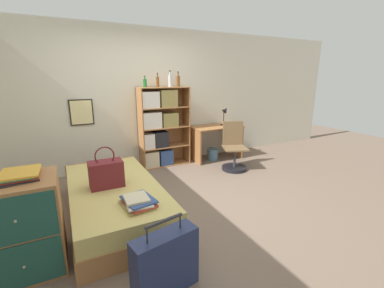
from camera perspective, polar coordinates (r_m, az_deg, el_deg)
name	(u,v)px	position (r m, az deg, el deg)	size (l,w,h in m)	color
ground_plane	(171,203)	(3.70, -4.73, -12.84)	(14.00, 14.00, 0.00)	#756051
wall_back	(133,99)	(5.00, -12.98, 9.65)	(10.00, 0.09, 2.60)	beige
bed	(115,200)	(3.45, -16.79, -11.73)	(1.05, 2.08, 0.43)	#A36B3D
handbag	(106,173)	(3.25, -18.53, -6.23)	(0.39, 0.23, 0.50)	maroon
book_stack_on_bed	(138,202)	(2.75, -11.95, -12.43)	(0.35, 0.40, 0.10)	#99894C
suitcase	(165,263)	(2.28, -5.92, -24.84)	(0.57, 0.29, 0.66)	navy
dresser	(24,226)	(2.80, -33.28, -15.07)	(0.61, 0.58, 0.87)	#A36B3D
magazine_pile_on_dresser	(20,175)	(2.66, -33.97, -5.70)	(0.33, 0.38, 0.06)	#232328
bookcase	(159,127)	(4.98, -7.28, 3.76)	(0.95, 0.35, 1.53)	#A36B3D
bottle_green	(145,83)	(4.85, -10.42, 13.23)	(0.06, 0.06, 0.20)	#1E6B2D
bottle_brown	(158,82)	(4.91, -7.64, 13.60)	(0.06, 0.06, 0.26)	brown
bottle_clear	(170,81)	(4.94, -4.91, 13.87)	(0.07, 0.07, 0.30)	#B7BCC1
bottle_blue	(178,81)	(5.09, -3.08, 13.85)	(0.06, 0.06, 0.28)	brown
desk	(216,136)	(5.45, 5.29, 1.71)	(1.06, 0.59, 0.71)	#A36B3D
desk_lamp	(225,113)	(5.50, 7.37, 6.89)	(0.18, 0.14, 0.40)	black
desk_chair	(234,154)	(4.92, 9.30, -2.30)	(0.54, 0.54, 0.90)	black
waste_bin	(213,154)	(5.45, 4.62, -2.28)	(0.23, 0.23, 0.24)	slate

